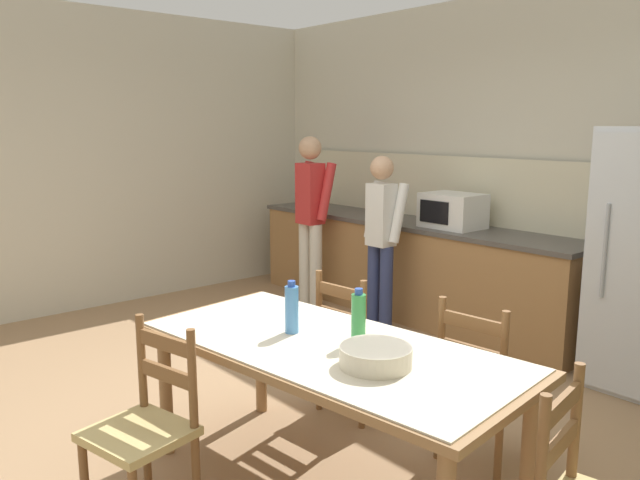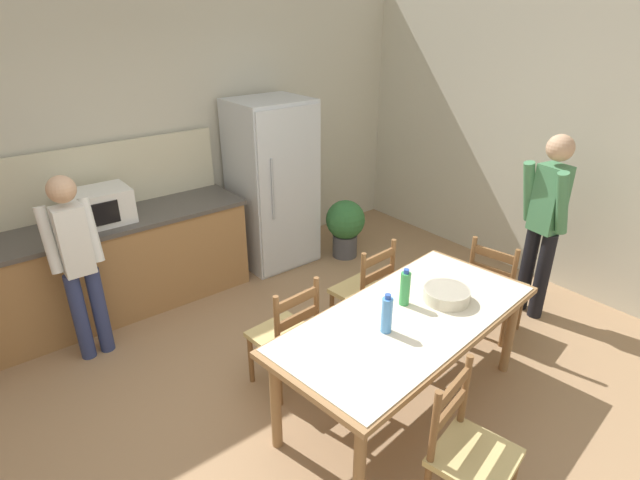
{
  "view_description": "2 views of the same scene",
  "coord_description": "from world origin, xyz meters",
  "px_view_note": "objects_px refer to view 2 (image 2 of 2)",
  "views": [
    {
      "loc": [
        2.82,
        -2.19,
        1.79
      ],
      "look_at": [
        0.26,
        0.02,
        1.17
      ],
      "focal_mm": 35.0,
      "sensor_mm": 36.0,
      "label": 1
    },
    {
      "loc": [
        -1.51,
        -2.1,
        2.61
      ],
      "look_at": [
        0.32,
        0.2,
        1.24
      ],
      "focal_mm": 28.0,
      "sensor_mm": 36.0,
      "label": 2
    }
  ],
  "objects_px": {
    "chair_side_far_left": "(286,336)",
    "person_by_table": "(545,219)",
    "serving_bowl": "(446,294)",
    "chair_side_near_left": "(468,452)",
    "chair_side_far_right": "(365,291)",
    "bottle_off_centre": "(405,288)",
    "chair_head_end": "(494,288)",
    "bottle_near_centre": "(387,315)",
    "dining_table": "(408,326)",
    "microwave": "(100,206)",
    "refrigerator": "(273,184)",
    "person_at_counter": "(77,260)",
    "potted_plant": "(345,225)"
  },
  "relations": [
    {
      "from": "bottle_near_centre",
      "to": "chair_side_far_right",
      "type": "relative_size",
      "value": 0.3
    },
    {
      "from": "dining_table",
      "to": "chair_side_near_left",
      "type": "xyz_separation_m",
      "value": [
        -0.36,
        -0.79,
        -0.23
      ]
    },
    {
      "from": "bottle_off_centre",
      "to": "chair_side_near_left",
      "type": "relative_size",
      "value": 0.3
    },
    {
      "from": "microwave",
      "to": "bottle_off_centre",
      "type": "bearing_deg",
      "value": -61.9
    },
    {
      "from": "serving_bowl",
      "to": "chair_head_end",
      "type": "relative_size",
      "value": 0.35
    },
    {
      "from": "chair_side_far_left",
      "to": "person_by_table",
      "type": "xyz_separation_m",
      "value": [
        2.34,
        -0.59,
        0.5
      ]
    },
    {
      "from": "dining_table",
      "to": "serving_bowl",
      "type": "distance_m",
      "value": 0.37
    },
    {
      "from": "refrigerator",
      "to": "chair_side_far_right",
      "type": "height_order",
      "value": "refrigerator"
    },
    {
      "from": "microwave",
      "to": "person_by_table",
      "type": "distance_m",
      "value": 3.85
    },
    {
      "from": "chair_side_far_right",
      "to": "bottle_off_centre",
      "type": "bearing_deg",
      "value": 63.27
    },
    {
      "from": "chair_side_far_left",
      "to": "bottle_off_centre",
      "type": "bearing_deg",
      "value": 132.28
    },
    {
      "from": "refrigerator",
      "to": "bottle_off_centre",
      "type": "bearing_deg",
      "value": -101.65
    },
    {
      "from": "bottle_near_centre",
      "to": "chair_head_end",
      "type": "distance_m",
      "value": 1.58
    },
    {
      "from": "person_at_counter",
      "to": "potted_plant",
      "type": "relative_size",
      "value": 2.3
    },
    {
      "from": "refrigerator",
      "to": "chair_head_end",
      "type": "distance_m",
      "value": 2.48
    },
    {
      "from": "person_at_counter",
      "to": "person_by_table",
      "type": "xyz_separation_m",
      "value": [
        3.36,
        -1.88,
        0.08
      ]
    },
    {
      "from": "chair_side_near_left",
      "to": "person_at_counter",
      "type": "bearing_deg",
      "value": 100.99
    },
    {
      "from": "microwave",
      "to": "potted_plant",
      "type": "distance_m",
      "value": 2.56
    },
    {
      "from": "bottle_near_centre",
      "to": "chair_head_end",
      "type": "height_order",
      "value": "bottle_near_centre"
    },
    {
      "from": "chair_head_end",
      "to": "chair_side_near_left",
      "type": "bearing_deg",
      "value": 110.07
    },
    {
      "from": "chair_side_near_left",
      "to": "potted_plant",
      "type": "height_order",
      "value": "chair_side_near_left"
    },
    {
      "from": "bottle_off_centre",
      "to": "chair_side_far_right",
      "type": "distance_m",
      "value": 0.84
    },
    {
      "from": "person_by_table",
      "to": "refrigerator",
      "type": "bearing_deg",
      "value": -53.21
    },
    {
      "from": "bottle_near_centre",
      "to": "microwave",
      "type": "bearing_deg",
      "value": 110.45
    },
    {
      "from": "chair_head_end",
      "to": "chair_side_far_right",
      "type": "xyz_separation_m",
      "value": [
        -0.91,
        0.64,
        0.0
      ]
    },
    {
      "from": "microwave",
      "to": "bottle_near_centre",
      "type": "distance_m",
      "value": 2.7
    },
    {
      "from": "refrigerator",
      "to": "chair_side_near_left",
      "type": "height_order",
      "value": "refrigerator"
    },
    {
      "from": "chair_side_far_left",
      "to": "person_by_table",
      "type": "bearing_deg",
      "value": 161.08
    },
    {
      "from": "refrigerator",
      "to": "person_at_counter",
      "type": "relative_size",
      "value": 1.16
    },
    {
      "from": "refrigerator",
      "to": "dining_table",
      "type": "height_order",
      "value": "refrigerator"
    },
    {
      "from": "bottle_off_centre",
      "to": "serving_bowl",
      "type": "bearing_deg",
      "value": -29.71
    },
    {
      "from": "bottle_off_centre",
      "to": "chair_side_far_left",
      "type": "relative_size",
      "value": 0.3
    },
    {
      "from": "dining_table",
      "to": "chair_head_end",
      "type": "xyz_separation_m",
      "value": [
        1.26,
        0.14,
        -0.23
      ]
    },
    {
      "from": "chair_side_far_left",
      "to": "chair_side_far_right",
      "type": "xyz_separation_m",
      "value": [
        0.87,
        0.1,
        0.0
      ]
    },
    {
      "from": "bottle_near_centre",
      "to": "person_by_table",
      "type": "height_order",
      "value": "person_by_table"
    },
    {
      "from": "chair_head_end",
      "to": "chair_side_near_left",
      "type": "xyz_separation_m",
      "value": [
        -1.62,
        -0.93,
        0.0
      ]
    },
    {
      "from": "refrigerator",
      "to": "bottle_off_centre",
      "type": "distance_m",
      "value": 2.41
    },
    {
      "from": "microwave",
      "to": "chair_side_far_right",
      "type": "height_order",
      "value": "microwave"
    },
    {
      "from": "microwave",
      "to": "chair_head_end",
      "type": "relative_size",
      "value": 0.55
    },
    {
      "from": "person_at_counter",
      "to": "chair_side_far_right",
      "type": "bearing_deg",
      "value": -122.31
    },
    {
      "from": "chair_side_near_left",
      "to": "potted_plant",
      "type": "xyz_separation_m",
      "value": [
        1.6,
        2.84,
        -0.06
      ]
    },
    {
      "from": "chair_side_far_left",
      "to": "chair_side_far_right",
      "type": "relative_size",
      "value": 1.0
    },
    {
      "from": "serving_bowl",
      "to": "person_by_table",
      "type": "relative_size",
      "value": 0.19
    },
    {
      "from": "serving_bowl",
      "to": "chair_side_near_left",
      "type": "height_order",
      "value": "chair_side_near_left"
    },
    {
      "from": "bottle_near_centre",
      "to": "person_by_table",
      "type": "bearing_deg",
      "value": 3.54
    },
    {
      "from": "chair_head_end",
      "to": "bottle_off_centre",
      "type": "bearing_deg",
      "value": 81.2
    },
    {
      "from": "serving_bowl",
      "to": "chair_side_far_right",
      "type": "distance_m",
      "value": 0.89
    },
    {
      "from": "dining_table",
      "to": "chair_side_far_left",
      "type": "xyz_separation_m",
      "value": [
        -0.52,
        0.69,
        -0.23
      ]
    },
    {
      "from": "chair_side_far_right",
      "to": "person_at_counter",
      "type": "height_order",
      "value": "person_at_counter"
    },
    {
      "from": "chair_head_end",
      "to": "dining_table",
      "type": "bearing_deg",
      "value": 86.67
    }
  ]
}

